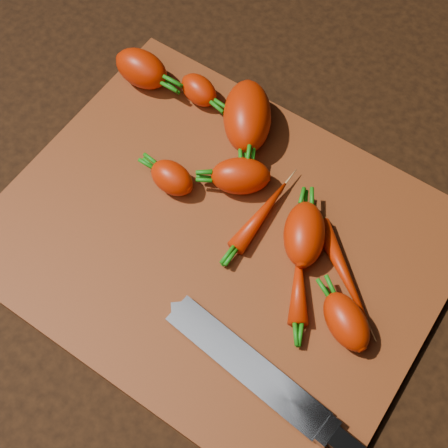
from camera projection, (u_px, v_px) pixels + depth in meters
The scene contains 13 objects.
ground at pixel (219, 244), 0.73m from camera, with size 2.00×2.00×0.01m, color black.
cutting_board at pixel (219, 240), 0.72m from camera, with size 0.50×0.40×0.01m, color brown.
carrot_0 at pixel (141, 69), 0.80m from camera, with size 0.07×0.05×0.05m, color red.
carrot_1 at pixel (172, 178), 0.73m from camera, with size 0.06×0.04×0.04m, color red.
carrot_2 at pixel (247, 116), 0.76m from camera, with size 0.10×0.06×0.06m, color red.
carrot_3 at pixel (304, 234), 0.69m from camera, with size 0.08×0.05×0.05m, color red.
carrot_4 at pixel (241, 176), 0.73m from camera, with size 0.07×0.04×0.04m, color red.
carrot_5 at pixel (199, 90), 0.79m from camera, with size 0.05×0.04×0.04m, color red.
carrot_6 at pixel (346, 322), 0.65m from camera, with size 0.07×0.04×0.04m, color red.
carrot_7 at pixel (261, 215), 0.72m from camera, with size 0.10×0.02×0.02m, color red.
carrot_8 at pixel (342, 270), 0.69m from camera, with size 0.12×0.02×0.02m, color red.
carrot_9 at pixel (299, 285), 0.68m from camera, with size 0.09×0.02×0.02m, color red.
knife at pixel (261, 377), 0.64m from camera, with size 0.32×0.06×0.02m.
Camera 1 is at (0.18, -0.26, 0.66)m, focal length 50.00 mm.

